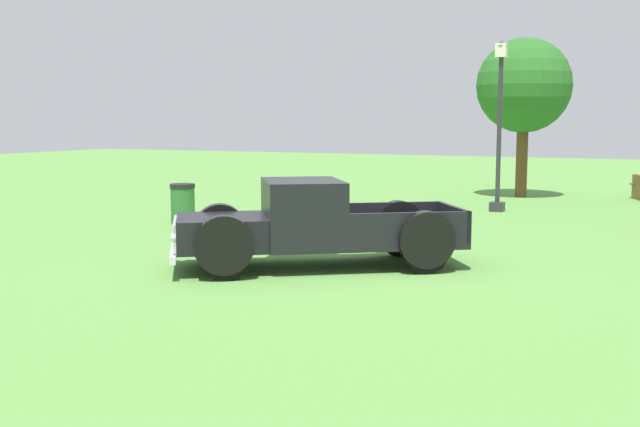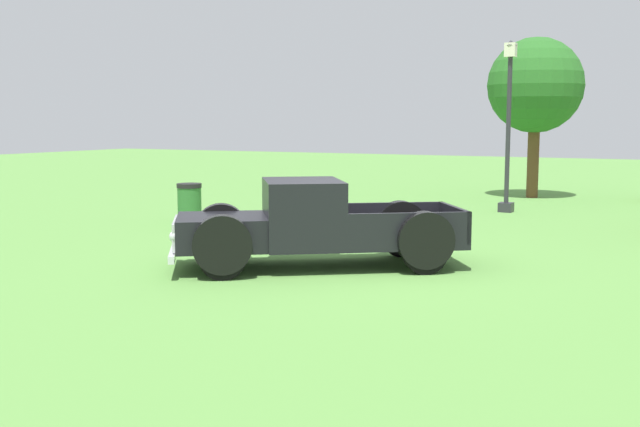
% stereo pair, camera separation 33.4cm
% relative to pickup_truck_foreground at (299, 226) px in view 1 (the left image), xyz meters
% --- Properties ---
extents(ground_plane, '(80.00, 80.00, 0.00)m').
position_rel_pickup_truck_foreground_xyz_m(ground_plane, '(0.59, 0.44, -0.70)').
color(ground_plane, '#5B9342').
extents(pickup_truck_foreground, '(4.86, 4.11, 1.46)m').
position_rel_pickup_truck_foreground_xyz_m(pickup_truck_foreground, '(0.00, 0.00, 0.00)').
color(pickup_truck_foreground, black).
rests_on(pickup_truck_foreground, ground_plane).
extents(lamp_post_near, '(0.36, 0.36, 4.50)m').
position_rel_pickup_truck_foreground_xyz_m(lamp_post_near, '(1.20, 9.31, 1.66)').
color(lamp_post_near, '#2D2D33').
rests_on(lamp_post_near, ground_plane).
extents(trash_can, '(0.59, 0.59, 0.95)m').
position_rel_pickup_truck_foreground_xyz_m(trash_can, '(-4.95, 3.61, -0.22)').
color(trash_can, '#2D6B2D').
rests_on(trash_can, ground_plane).
extents(oak_tree_east, '(2.97, 2.97, 5.01)m').
position_rel_pickup_truck_foreground_xyz_m(oak_tree_east, '(1.01, 13.52, 2.80)').
color(oak_tree_east, brown).
rests_on(oak_tree_east, ground_plane).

